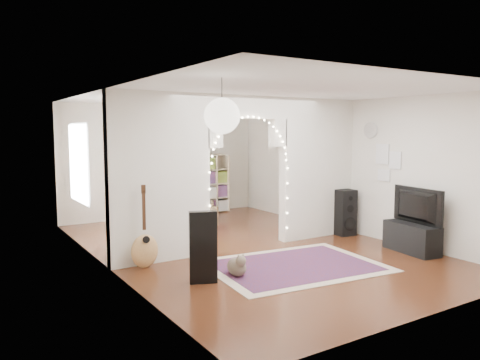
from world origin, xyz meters
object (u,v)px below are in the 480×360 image
dining_chair_left (200,210)px  acoustic_guitar (144,237)px  dining_table (147,192)px  bookcase (202,184)px  dining_chair_right (202,217)px  floor_speaker (345,213)px  media_console (412,238)px

dining_chair_left → acoustic_guitar: bearing=-116.9°
acoustic_guitar → dining_table: bearing=80.6°
bookcase → dining_chair_right: 1.86m
bookcase → acoustic_guitar: bearing=-151.1°
acoustic_guitar → bookcase: bearing=64.2°
floor_speaker → media_console: (0.00, -1.58, -0.21)m
dining_table → dining_chair_right: (0.75, -1.29, -0.44)m
acoustic_guitar → dining_chair_right: 3.04m
media_console → dining_chair_right: size_ratio=1.85×
floor_speaker → dining_chair_right: 3.01m
floor_speaker → dining_chair_right: bearing=141.0°
acoustic_guitar → media_console: 4.51m
floor_speaker → media_console: bearing=-83.1°
acoustic_guitar → dining_table: acoustic_guitar is taller
bookcase → dining_chair_right: bookcase is taller
dining_chair_left → dining_chair_right: 0.85m
bookcase → dining_table: bookcase is taller
acoustic_guitar → dining_table: (1.38, 3.45, 0.21)m
acoustic_guitar → dining_table: size_ratio=0.86×
bookcase → dining_table: (-1.57, -0.30, -0.06)m
media_console → dining_chair_right: media_console is taller
bookcase → floor_speaker: bearing=-94.3°
media_console → dining_chair_left: bearing=119.3°
acoustic_guitar → dining_chair_right: bearing=57.8°
dining_table → dining_chair_right: 1.56m
bookcase → dining_chair_left: (-0.48, -0.81, -0.49)m
bookcase → dining_chair_right: bearing=-140.2°
bookcase → dining_chair_left: bearing=-143.6°
dining_chair_right → dining_table: bearing=124.4°
floor_speaker → dining_table: (-2.84, 3.45, 0.22)m
acoustic_guitar → media_console: acoustic_guitar is taller
floor_speaker → media_console: floor_speaker is taller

